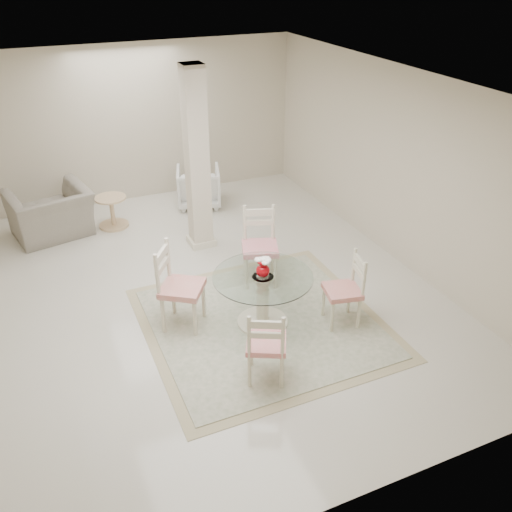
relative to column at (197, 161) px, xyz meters
name	(u,v)px	position (x,y,z in m)	size (l,w,h in m)	color
ground	(197,293)	(-0.50, -1.30, -1.35)	(7.00, 7.00, 0.00)	beige
room_shell	(189,160)	(-0.50, -1.30, 0.51)	(6.02, 7.02, 2.71)	beige
column	(197,161)	(0.00, 0.00, 0.00)	(0.30, 0.30, 2.70)	beige
area_rug	(263,323)	(0.03, -2.27, -1.34)	(2.79, 2.79, 0.02)	tan
dining_table	(263,300)	(0.03, -2.27, -1.00)	(1.18, 1.18, 0.68)	beige
red_vase	(263,267)	(0.03, -2.27, -0.54)	(0.19, 0.18, 0.25)	#AF050D
dining_chair_east	(348,285)	(0.97, -2.64, -0.81)	(0.49, 0.49, 1.02)	beige
dining_chair_north	(260,240)	(0.41, -1.32, -0.73)	(0.60, 0.60, 1.17)	beige
dining_chair_west	(175,281)	(-0.92, -1.87, -0.73)	(0.66, 0.66, 1.18)	beige
dining_chair_south	(266,341)	(-0.36, -3.21, -0.81)	(0.55, 0.55, 1.02)	beige
recliner_taupe	(51,213)	(-2.07, 1.22, -0.97)	(1.18, 1.03, 0.76)	gray
armchair_white	(199,187)	(0.44, 1.42, -1.01)	(0.74, 0.76, 0.69)	white
side_table	(112,213)	(-1.13, 1.16, -1.11)	(0.50, 0.50, 0.52)	#D8BD85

